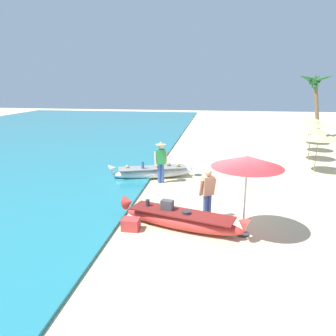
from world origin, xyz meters
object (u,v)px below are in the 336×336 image
object	(u,v)px
person_vendor_hatted	(161,159)
boat_white_midground	(153,172)
person_tourist_customer	(208,191)
palm_tree_tall_inland	(315,85)
patio_umbrella_large	(247,162)
cooler_box	(131,224)
boat_red_foreground	(181,219)

from	to	relation	value
person_vendor_hatted	boat_white_midground	bearing A→B (deg)	127.12
person_tourist_customer	palm_tree_tall_inland	bearing A→B (deg)	66.11
boat_white_midground	person_tourist_customer	world-z (taller)	person_tourist_customer
person_vendor_hatted	palm_tree_tall_inland	bearing A→B (deg)	54.34
patio_umbrella_large	boat_white_midground	bearing A→B (deg)	125.54
cooler_box	person_tourist_customer	bearing A→B (deg)	28.62
boat_white_midground	palm_tree_tall_inland	world-z (taller)	palm_tree_tall_inland
boat_white_midground	cooler_box	distance (m)	5.28
person_tourist_customer	cooler_box	xyz separation A→B (m)	(-2.19, -1.13, -0.75)
person_vendor_hatted	boat_red_foreground	bearing A→B (deg)	-72.42
palm_tree_tall_inland	cooler_box	world-z (taller)	palm_tree_tall_inland
boat_white_midground	person_vendor_hatted	world-z (taller)	person_vendor_hatted
boat_red_foreground	patio_umbrella_large	world-z (taller)	patio_umbrella_large
person_tourist_customer	boat_red_foreground	bearing A→B (deg)	-132.86
person_vendor_hatted	patio_umbrella_large	size ratio (longest dim) A/B	0.78
boat_white_midground	person_vendor_hatted	xyz separation A→B (m)	(0.49, -0.64, 0.76)
patio_umbrella_large	palm_tree_tall_inland	world-z (taller)	palm_tree_tall_inland
boat_red_foreground	cooler_box	world-z (taller)	boat_red_foreground
boat_red_foreground	person_tourist_customer	size ratio (longest dim) A/B	2.43
palm_tree_tall_inland	cooler_box	distance (m)	20.68
boat_white_midground	cooler_box	size ratio (longest dim) A/B	7.72
boat_red_foreground	person_tourist_customer	bearing A→B (deg)	47.14
boat_white_midground	patio_umbrella_large	world-z (taller)	patio_umbrella_large
palm_tree_tall_inland	boat_white_midground	bearing A→B (deg)	-128.40
boat_red_foreground	person_vendor_hatted	xyz separation A→B (m)	(-1.36, 4.29, 0.76)
person_vendor_hatted	patio_umbrella_large	world-z (taller)	patio_umbrella_large
boat_white_midground	cooler_box	world-z (taller)	boat_white_midground
boat_red_foreground	boat_white_midground	world-z (taller)	boat_white_midground
person_tourist_customer	palm_tree_tall_inland	size ratio (longest dim) A/B	0.33
person_tourist_customer	patio_umbrella_large	bearing A→B (deg)	-42.31
person_vendor_hatted	palm_tree_tall_inland	size ratio (longest dim) A/B	0.37
person_tourist_customer	patio_umbrella_large	distance (m)	1.87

